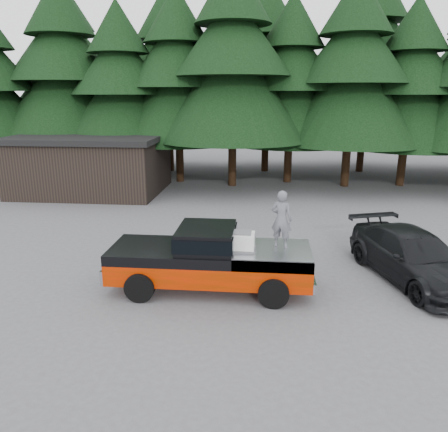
# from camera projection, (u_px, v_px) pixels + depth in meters

# --- Properties ---
(ground) EXTENTS (120.00, 120.00, 0.00)m
(ground) POSITION_uv_depth(u_px,v_px,m) (228.00, 282.00, 13.49)
(ground) COLOR #4D4D4F
(ground) RESTS_ON ground
(pickup_truck) EXTENTS (6.00, 2.04, 1.33)m
(pickup_truck) POSITION_uv_depth(u_px,v_px,m) (210.00, 268.00, 12.82)
(pickup_truck) COLOR red
(pickup_truck) RESTS_ON ground
(truck_cab) EXTENTS (1.66, 1.90, 0.59)m
(truck_cab) POSITION_uv_depth(u_px,v_px,m) (206.00, 237.00, 12.57)
(truck_cab) COLOR black
(truck_cab) RESTS_ON pickup_truck
(air_compressor) EXTENTS (0.71, 0.59, 0.48)m
(air_compressor) POSITION_uv_depth(u_px,v_px,m) (242.00, 242.00, 12.31)
(air_compressor) COLOR white
(air_compressor) RESTS_ON pickup_truck
(man_on_bed) EXTENTS (0.71, 0.58, 1.68)m
(man_on_bed) POSITION_uv_depth(u_px,v_px,m) (281.00, 219.00, 12.39)
(man_on_bed) COLOR #5A5B62
(man_on_bed) RESTS_ON pickup_truck
(parked_car) EXTENTS (3.58, 5.61, 1.51)m
(parked_car) POSITION_uv_depth(u_px,v_px,m) (413.00, 256.00, 13.47)
(parked_car) COLOR black
(parked_car) RESTS_ON ground
(utility_building) EXTENTS (8.40, 6.40, 3.30)m
(utility_building) POSITION_uv_depth(u_px,v_px,m) (92.00, 163.00, 25.36)
(utility_building) COLOR black
(utility_building) RESTS_ON ground
(treeline) EXTENTS (60.15, 16.05, 17.50)m
(treeline) POSITION_uv_depth(u_px,v_px,m) (258.00, 58.00, 27.81)
(treeline) COLOR black
(treeline) RESTS_ON ground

